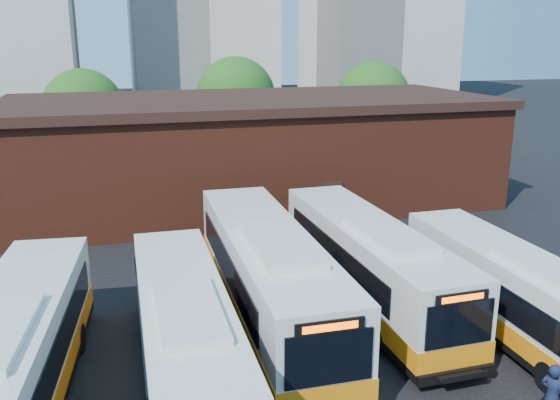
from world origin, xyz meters
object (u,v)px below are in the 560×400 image
object	(u,v)px
bus_farwest	(15,364)
bus_midwest	(268,281)
bus_west	(186,342)
transit_worker	(552,397)
bus_east	(516,299)
bus_mideast	(369,266)

from	to	relation	value
bus_farwest	bus_midwest	xyz separation A→B (m)	(7.76, 3.19, 0.17)
bus_west	bus_midwest	distance (m)	4.57
bus_farwest	transit_worker	world-z (taller)	bus_farwest
bus_farwest	transit_worker	distance (m)	13.98
bus_farwest	bus_east	size ratio (longest dim) A/B	1.05
bus_west	bus_midwest	world-z (taller)	bus_midwest
bus_west	bus_midwest	size ratio (longest dim) A/B	0.88
bus_midwest	bus_mideast	bearing A→B (deg)	8.61
transit_worker	bus_midwest	bearing A→B (deg)	16.44
transit_worker	bus_mideast	bearing A→B (deg)	-9.25
transit_worker	bus_east	bearing A→B (deg)	-45.34
bus_mideast	bus_east	bearing A→B (deg)	-47.02
bus_west	bus_midwest	xyz separation A→B (m)	(3.27, 3.19, 0.20)
bus_mideast	transit_worker	world-z (taller)	bus_mideast
bus_east	transit_worker	xyz separation A→B (m)	(-2.22, -4.48, -0.47)
bus_west	bus_east	world-z (taller)	bus_west
bus_farwest	bus_east	xyz separation A→B (m)	(15.45, -0.03, -0.06)
bus_east	bus_farwest	bearing A→B (deg)	-179.72
bus_east	transit_worker	size ratio (longest dim) A/B	6.07
bus_mideast	bus_east	size ratio (longest dim) A/B	1.09
bus_east	bus_mideast	bearing A→B (deg)	134.39
bus_farwest	bus_west	size ratio (longest dim) A/B	1.03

